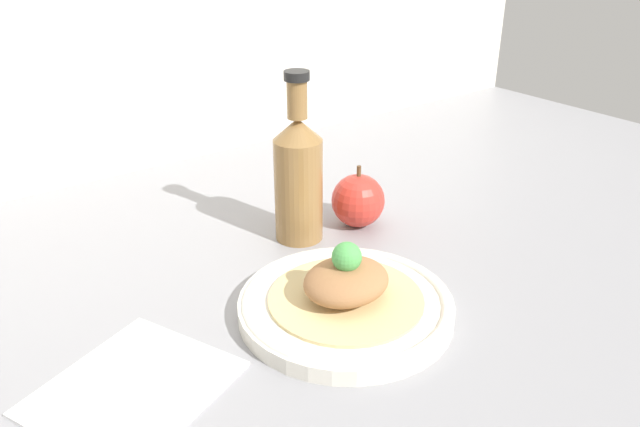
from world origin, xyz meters
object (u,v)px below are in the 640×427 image
(plate, at_px, (346,305))
(plated_food, at_px, (346,283))
(cider_bottle, at_px, (298,175))
(apple, at_px, (358,200))

(plate, xyz_separation_m, plated_food, (0.00, 0.00, 0.03))
(cider_bottle, bearing_deg, apple, -12.11)
(cider_bottle, xyz_separation_m, apple, (0.09, -0.02, -0.06))
(plate, distance_m, cider_bottle, 0.22)
(plated_food, bearing_deg, cider_bottle, 70.69)
(apple, bearing_deg, cider_bottle, 167.89)
(plated_food, xyz_separation_m, apple, (0.16, 0.17, -0.00))
(plate, distance_m, apple, 0.24)
(plated_food, height_order, cider_bottle, cider_bottle)
(plate, bearing_deg, plated_food, 56.31)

